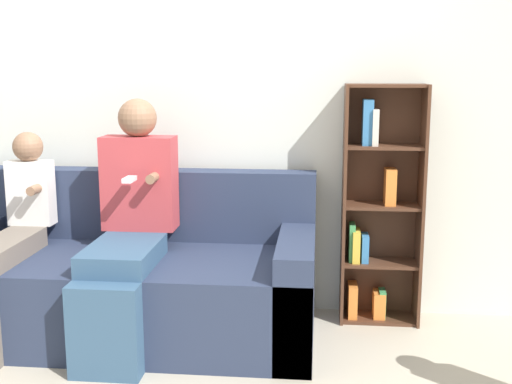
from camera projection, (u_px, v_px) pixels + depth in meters
ground_plane at (140, 378)px, 3.11m from camera, size 14.00×14.00×0.00m
back_wall at (180, 103)px, 3.89m from camera, size 10.00×0.06×2.55m
couch at (130, 282)px, 3.61m from camera, size 2.07×0.91×0.89m
adult_seated at (129, 220)px, 3.45m from camera, size 0.41×0.85×1.32m
child_seated at (7, 240)px, 3.48m from camera, size 0.26×0.87×1.12m
bookshelf at (378, 210)px, 3.76m from camera, size 0.46×0.25×1.40m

